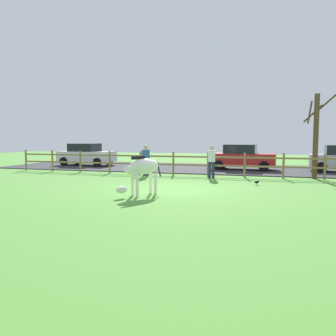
% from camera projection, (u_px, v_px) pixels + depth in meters
% --- Properties ---
extents(ground_plane, '(60.00, 60.00, 0.00)m').
position_uv_depth(ground_plane, '(176.00, 189.00, 13.74)').
color(ground_plane, '#549338').
extents(parking_asphalt, '(28.00, 7.40, 0.05)m').
position_uv_depth(parking_asphalt, '(213.00, 168.00, 22.63)').
color(parking_asphalt, '#2D2D33').
rests_on(parking_asphalt, ground_plane).
extents(paddock_fence, '(21.05, 0.11, 1.27)m').
position_uv_depth(paddock_fence, '(190.00, 162.00, 18.61)').
color(paddock_fence, olive).
rests_on(paddock_fence, ground_plane).
extents(bare_tree, '(1.53, 1.19, 4.19)m').
position_uv_depth(bare_tree, '(316.00, 134.00, 17.12)').
color(bare_tree, '#513A23').
rests_on(bare_tree, ground_plane).
extents(zebra, '(1.29, 1.67, 1.41)m').
position_uv_depth(zebra, '(142.00, 169.00, 12.27)').
color(zebra, white).
rests_on(zebra, ground_plane).
extents(crow_on_grass, '(0.21, 0.10, 0.20)m').
position_uv_depth(crow_on_grass, '(257.00, 182.00, 15.02)').
color(crow_on_grass, black).
rests_on(crow_on_grass, ground_plane).
extents(parked_car_red, '(4.08, 2.04, 1.56)m').
position_uv_depth(parked_car_red, '(242.00, 157.00, 21.61)').
color(parked_car_red, red).
rests_on(parked_car_red, parking_asphalt).
extents(parked_car_white, '(4.07, 2.03, 1.56)m').
position_uv_depth(parked_car_white, '(86.00, 154.00, 24.89)').
color(parked_car_white, white).
rests_on(parked_car_white, parking_asphalt).
extents(visitor_left_of_tree, '(0.38, 0.26, 1.64)m').
position_uv_depth(visitor_left_of_tree, '(212.00, 160.00, 17.46)').
color(visitor_left_of_tree, '#232847').
rests_on(visitor_left_of_tree, ground_plane).
extents(visitor_right_of_tree, '(0.37, 0.24, 1.64)m').
position_uv_depth(visitor_right_of_tree, '(146.00, 159.00, 18.53)').
color(visitor_right_of_tree, '#232847').
rests_on(visitor_right_of_tree, ground_plane).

